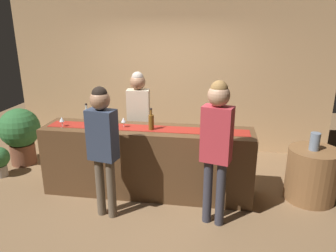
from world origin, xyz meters
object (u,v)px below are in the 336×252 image
bartender (139,113)px  potted_plant_tall (20,132)px  wine_glass_far_end (62,120)px  wine_glass_mid_counter (124,120)px  vase_on_side_table (315,142)px  round_side_table (312,174)px  wine_bottle_clear (87,117)px  customer_sipping (217,138)px  wine_bottle_amber (151,122)px  wine_glass_near_customer (209,126)px  customer_browsing (103,140)px

bartender → potted_plant_tall: size_ratio=1.69×
wine_glass_far_end → bartender: bartender is taller
wine_glass_mid_counter → vase_on_side_table: (2.57, 0.17, -0.23)m
bartender → vase_on_side_table: 2.55m
vase_on_side_table → potted_plant_tall: bearing=173.8°
wine_glass_far_end → potted_plant_tall: wine_glass_far_end is taller
bartender → round_side_table: (2.53, -0.40, -0.66)m
wine_bottle_clear → potted_plant_tall: (-1.50, 0.60, -0.52)m
bartender → customer_sipping: (1.21, -1.19, 0.08)m
wine_bottle_amber → customer_sipping: customer_sipping is taller
bartender → wine_glass_mid_counter: bearing=78.1°
wine_bottle_amber → bartender: (-0.33, 0.63, -0.06)m
wine_glass_near_customer → wine_glass_far_end: (-2.02, -0.01, 0.00)m
vase_on_side_table → wine_glass_near_customer: bearing=-169.2°
round_side_table → vase_on_side_table: vase_on_side_table is taller
wine_bottle_amber → customer_browsing: customer_browsing is taller
wine_glass_near_customer → wine_bottle_amber: bearing=176.3°
wine_glass_near_customer → customer_sipping: 0.52m
potted_plant_tall → customer_browsing: bearing=-33.5°
wine_bottle_clear → wine_glass_near_customer: wine_bottle_clear is taller
wine_glass_near_customer → wine_glass_far_end: bearing=-179.7°
vase_on_side_table → customer_browsing: bearing=-162.9°
wine_glass_near_customer → potted_plant_tall: wine_glass_near_customer is taller
wine_glass_near_customer → customer_browsing: 1.36m
wine_glass_mid_counter → customer_browsing: size_ratio=0.09×
customer_sipping → wine_glass_mid_counter: bearing=170.3°
wine_bottle_clear → round_side_table: (3.16, 0.12, -0.73)m
wine_bottle_amber → wine_glass_near_customer: size_ratio=2.10×
wine_bottle_clear → bartender: (0.62, 0.52, -0.06)m
customer_sipping → potted_plant_tall: bearing=174.6°
wine_bottle_clear → bartender: size_ratio=0.18×
wine_glass_near_customer → wine_bottle_clear: bearing=174.5°
wine_bottle_amber → wine_glass_far_end: bearing=-177.3°
wine_bottle_amber → customer_browsing: bearing=-128.2°
vase_on_side_table → customer_sipping: bearing=-149.2°
wine_bottle_clear → vase_on_side_table: 3.14m
bartender → vase_on_side_table: (2.51, -0.42, -0.17)m
wine_bottle_clear → wine_bottle_amber: bearing=-6.9°
wine_bottle_amber → potted_plant_tall: wine_bottle_amber is taller
wine_glass_far_end → wine_glass_mid_counter: bearing=7.0°
wine_glass_near_customer → customer_browsing: (-1.24, -0.55, -0.05)m
wine_bottle_clear → wine_glass_near_customer: size_ratio=2.10×
wine_glass_far_end → customer_browsing: customer_browsing is taller
wine_bottle_clear → wine_glass_far_end: size_ratio=2.10×
round_side_table → vase_on_side_table: 0.49m
round_side_table → vase_on_side_table: size_ratio=3.08×
wine_bottle_amber → round_side_table: size_ratio=0.41×
wine_glass_far_end → potted_plant_tall: (-1.20, 0.78, -0.52)m
wine_glass_near_customer → bartender: 1.30m
bartender → vase_on_side_table: size_ratio=6.97×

